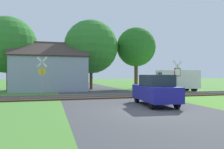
{
  "coord_description": "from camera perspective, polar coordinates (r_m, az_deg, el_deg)",
  "views": [
    {
      "loc": [
        -4.45,
        -9.95,
        1.79
      ],
      "look_at": [
        0.5,
        7.84,
        1.8
      ],
      "focal_mm": 35.0,
      "sensor_mm": 36.0,
      "label": 1
    }
  ],
  "objects": [
    {
      "name": "tree_center",
      "position": [
        27.01,
        -5.5,
        7.22
      ],
      "size": [
        6.53,
        6.53,
        8.46
      ],
      "color": "#513823",
      "rests_on": "ground"
    },
    {
      "name": "crossing_sign_far",
      "position": [
        19.15,
        -17.84,
        0.43
      ],
      "size": [
        0.85,
        0.28,
        3.27
      ],
      "rotation": [
        0.0,
        0.0,
        -0.29
      ],
      "color": "#9E9EA5",
      "rests_on": "ground"
    },
    {
      "name": "mail_truck",
      "position": [
        24.11,
        16.43,
        -1.34
      ],
      "size": [
        5.08,
        2.4,
        2.24
      ],
      "rotation": [
        0.0,
        0.0,
        1.46
      ],
      "color": "white",
      "rests_on": "ground"
    },
    {
      "name": "parked_car",
      "position": [
        12.98,
        11.22,
        -3.99
      ],
      "size": [
        2.02,
        4.14,
        1.78
      ],
      "rotation": [
        0.0,
        0.0,
        -0.1
      ],
      "color": "navy",
      "rests_on": "ground"
    },
    {
      "name": "stop_sign_near",
      "position": [
        16.61,
        16.65,
        -0.38
      ],
      "size": [
        0.86,
        0.22,
        2.84
      ],
      "rotation": [
        0.0,
        0.0,
        3.36
      ],
      "color": "#9E9EA5",
      "rests_on": "ground"
    },
    {
      "name": "tree_left",
      "position": [
        27.33,
        -25.53,
        6.98
      ],
      "size": [
        6.36,
        6.36,
        8.31
      ],
      "color": "#513823",
      "rests_on": "ground"
    },
    {
      "name": "tree_right",
      "position": [
        28.65,
        6.3,
        7.12
      ],
      "size": [
        5.04,
        5.04,
        7.9
      ],
      "color": "#513823",
      "rests_on": "ground"
    },
    {
      "name": "ground_plane",
      "position": [
        11.04,
        8.56,
        -9.36
      ],
      "size": [
        160.0,
        160.0,
        0.0
      ],
      "primitive_type": "plane",
      "color": "#4C8433"
    },
    {
      "name": "rail_track",
      "position": [
        17.46,
        -0.7,
        -5.73
      ],
      "size": [
        60.0,
        2.6,
        0.22
      ],
      "color": "#422D1E",
      "rests_on": "ground"
    },
    {
      "name": "road_asphalt",
      "position": [
        12.87,
        4.88,
        -8.01
      ],
      "size": [
        7.65,
        80.0,
        0.01
      ],
      "primitive_type": "cube",
      "color": "#424244",
      "rests_on": "ground"
    },
    {
      "name": "house",
      "position": [
        25.59,
        -15.87,
        0.52
      ],
      "size": [
        8.3,
        6.01,
        5.5
      ],
      "rotation": [
        0.0,
        0.0,
        -0.01
      ],
      "color": "#99A3B7",
      "rests_on": "ground"
    }
  ]
}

